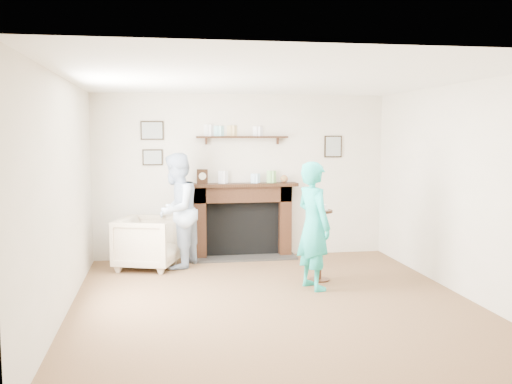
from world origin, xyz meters
TOP-DOWN VIEW (x-y plane):
  - ground at (0.00, 0.00)m, footprint 5.00×5.00m
  - room_shell at (-0.00, 0.69)m, footprint 4.54×5.02m
  - armchair at (-1.43, 1.90)m, footprint 1.01×1.00m
  - man at (-1.03, 1.90)m, footprint 0.89×0.98m
  - woman at (0.60, 0.50)m, footprint 0.54×0.66m
  - pedestal_table at (0.78, 0.85)m, footprint 0.33×0.33m

SIDE VIEW (x-z plane):
  - ground at x=0.00m, z-range 0.00..0.00m
  - armchair at x=-1.43m, z-range -0.37..0.37m
  - man at x=-1.03m, z-range -0.82..0.82m
  - woman at x=0.60m, z-range -0.78..0.78m
  - pedestal_table at x=0.78m, z-range 0.12..1.18m
  - room_shell at x=0.00m, z-range 0.36..2.88m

